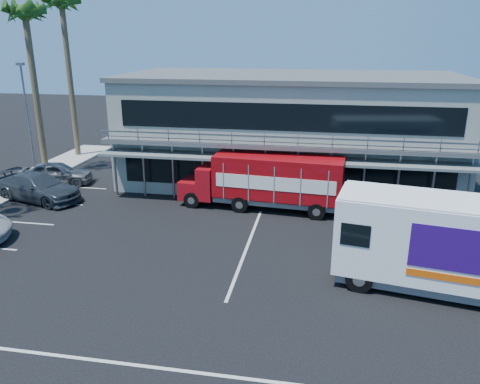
# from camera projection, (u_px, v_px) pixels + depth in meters

# --- Properties ---
(ground) EXTENTS (120.00, 120.00, 0.00)m
(ground) POSITION_uv_depth(u_px,v_px,m) (190.00, 274.00, 20.05)
(ground) COLOR black
(ground) RESTS_ON ground
(building) EXTENTS (22.40, 12.00, 7.30)m
(building) POSITION_uv_depth(u_px,v_px,m) (289.00, 128.00, 32.36)
(building) COLOR gray
(building) RESTS_ON ground
(palm_e) EXTENTS (2.80, 2.80, 12.25)m
(palm_e) POSITION_uv_depth(u_px,v_px,m) (26.00, 23.00, 31.32)
(palm_e) COLOR brown
(palm_e) RESTS_ON ground
(palm_f) EXTENTS (2.80, 2.80, 13.25)m
(palm_f) POSITION_uv_depth(u_px,v_px,m) (63.00, 12.00, 36.24)
(palm_f) COLOR brown
(palm_f) RESTS_ON ground
(light_pole_far) EXTENTS (0.50, 0.25, 8.09)m
(light_pole_far) POSITION_uv_depth(u_px,v_px,m) (28.00, 118.00, 31.28)
(light_pole_far) COLOR gray
(light_pole_far) RESTS_ON ground
(red_truck) EXTENTS (9.71, 3.09, 3.22)m
(red_truck) POSITION_uv_depth(u_px,v_px,m) (267.00, 180.00, 27.12)
(red_truck) COLOR maroon
(red_truck) RESTS_ON ground
(white_van) EXTENTS (8.18, 4.01, 3.83)m
(white_van) POSITION_uv_depth(u_px,v_px,m) (439.00, 243.00, 18.16)
(white_van) COLOR white
(white_van) RESTS_ON ground
(parked_car_d) EXTENTS (6.13, 3.77, 1.66)m
(parked_car_d) POSITION_uv_depth(u_px,v_px,m) (39.00, 187.00, 28.86)
(parked_car_d) COLOR #2A3138
(parked_car_d) RESTS_ON ground
(parked_car_e) EXTENTS (5.00, 2.97, 1.59)m
(parked_car_e) POSITION_uv_depth(u_px,v_px,m) (56.00, 173.00, 31.97)
(parked_car_e) COLOR slate
(parked_car_e) RESTS_ON ground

